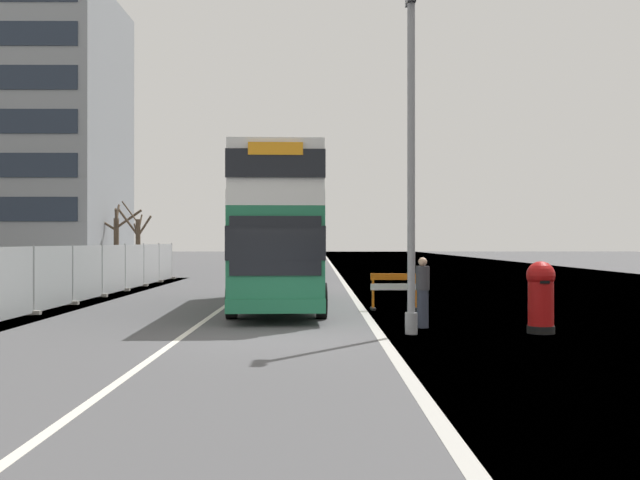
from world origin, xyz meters
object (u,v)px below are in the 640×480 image
(car_oncoming_near, at_px, (301,260))
(car_receding_mid, at_px, (303,257))
(red_pillar_postbox, at_px, (541,294))
(double_decker_bus, at_px, (278,230))
(pedestrian_at_kerb, at_px, (423,292))
(lamppost_foreground, at_px, (411,174))
(roadworks_barrier, at_px, (395,287))

(car_oncoming_near, height_order, car_receding_mid, car_oncoming_near)
(car_receding_mid, bearing_deg, red_pillar_postbox, -79.75)
(red_pillar_postbox, distance_m, car_receding_mid, 34.55)
(double_decker_bus, distance_m, red_pillar_postbox, 9.43)
(car_oncoming_near, distance_m, pedestrian_at_kerb, 24.14)
(lamppost_foreground, distance_m, pedestrian_at_kerb, 3.13)
(double_decker_bus, bearing_deg, lamppost_foreground, -62.97)
(roadworks_barrier, relative_size, pedestrian_at_kerb, 0.87)
(double_decker_bus, xyz_separation_m, car_oncoming_near, (0.37, 18.34, -1.48))
(red_pillar_postbox, relative_size, pedestrian_at_kerb, 0.96)
(red_pillar_postbox, bearing_deg, lamppost_foreground, -177.47)
(double_decker_bus, bearing_deg, car_receding_mid, 89.24)
(lamppost_foreground, bearing_deg, car_receding_mid, 95.16)
(roadworks_barrier, bearing_deg, car_receding_mid, 96.75)
(red_pillar_postbox, bearing_deg, car_oncoming_near, 103.83)
(double_decker_bus, xyz_separation_m, car_receding_mid, (0.36, 27.37, -1.49))
(red_pillar_postbox, relative_size, roadworks_barrier, 1.11)
(red_pillar_postbox, xyz_separation_m, car_receding_mid, (-6.15, 34.00, 0.13))
(car_oncoming_near, relative_size, pedestrian_at_kerb, 2.18)
(lamppost_foreground, relative_size, red_pillar_postbox, 4.68)
(car_oncoming_near, distance_m, car_receding_mid, 9.03)
(red_pillar_postbox, bearing_deg, car_receding_mid, 100.25)
(double_decker_bus, xyz_separation_m, lamppost_foreground, (3.45, -6.76, 1.19))
(red_pillar_postbox, xyz_separation_m, pedestrian_at_kerb, (-2.62, 1.09, -0.04))
(double_decker_bus, height_order, car_oncoming_near, double_decker_bus)
(lamppost_foreground, bearing_deg, roadworks_barrier, 87.46)
(lamppost_foreground, xyz_separation_m, car_receding_mid, (-3.08, 34.13, -2.68))
(double_decker_bus, relative_size, car_receding_mid, 2.88)
(red_pillar_postbox, xyz_separation_m, roadworks_barrier, (-2.80, 5.75, -0.21))
(double_decker_bus, relative_size, pedestrian_at_kerb, 6.34)
(roadworks_barrier, bearing_deg, pedestrian_at_kerb, -87.72)
(car_receding_mid, xyz_separation_m, pedestrian_at_kerb, (3.53, -32.91, -0.17))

